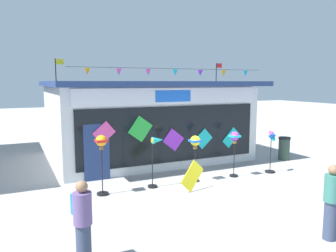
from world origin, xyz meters
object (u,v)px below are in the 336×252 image
Objects in this scene: wind_spinner_center_right at (235,141)px; person_near_camera at (83,222)px; wind_spinner_center_left at (195,145)px; wind_spinner_right at (271,146)px; trash_bin at (284,148)px; kite_shop_building at (146,119)px; person_mid_plaza at (331,202)px; wind_spinner_far_left at (101,149)px; display_kite_on_ground at (192,176)px; wind_spinner_left at (156,151)px.

person_near_camera reaches higher than wind_spinner_center_right.
wind_spinner_center_left is 3.19m from wind_spinner_right.
wind_spinner_center_left is at bearing -167.95° from trash_bin.
trash_bin is at bearing 17.90° from person_near_camera.
kite_shop_building is at bearing 124.67° from wind_spinner_right.
wind_spinner_center_right is 0.99× the size of person_mid_plaza.
wind_spinner_center_right is at bearing -69.87° from kite_shop_building.
wind_spinner_far_left reaches higher than display_kite_on_ground.
wind_spinner_center_right is 1.84× the size of display_kite_on_ground.
wind_spinner_left is 1.00× the size of person_near_camera.
wind_spinner_far_left is at bearing 178.63° from wind_spinner_center_right.
wind_spinner_left reaches higher than wind_spinner_right.
wind_spinner_center_right is at bearing -161.46° from trash_bin.
person_mid_plaza is at bearing -75.15° from display_kite_on_ground.
wind_spinner_center_right is 1.02× the size of wind_spinner_right.
wind_spinner_left reaches higher than wind_spinner_center_right.
wind_spinner_left is 1.86× the size of display_kite_on_ground.
wind_spinner_left is 4.64m from wind_spinner_right.
wind_spinner_center_right is 0.99× the size of person_near_camera.
display_kite_on_ground is (-5.79, -1.96, -0.03)m from trash_bin.
wind_spinner_center_right is at bearing -2.34° from wind_spinner_left.
wind_spinner_center_left is at bearing 176.73° from person_mid_plaza.
person_near_camera is (-3.14, -3.85, -0.32)m from wind_spinner_left.
kite_shop_building is at bearing 110.13° from wind_spinner_center_right.
wind_spinner_left is 1.45m from wind_spinner_center_left.
kite_shop_building is 4.65× the size of wind_spinner_far_left.
kite_shop_building is at bearing 147.85° from trash_bin.
display_kite_on_ground is at bearing -174.34° from person_mid_plaza.
display_kite_on_ground is at bearing -44.95° from wind_spinner_left.
person_mid_plaza is at bearing -127.44° from trash_bin.
kite_shop_building is 4.65m from wind_spinner_left.
wind_spinner_center_right is at bearing 18.89° from display_kite_on_ground.
wind_spinner_right is 0.97× the size of person_mid_plaza.
wind_spinner_center_right is at bearing -3.77° from wind_spinner_center_left.
wind_spinner_right is 0.97× the size of person_near_camera.
wind_spinner_center_left is 5.99m from person_near_camera.
person_mid_plaza is at bearing -102.21° from wind_spinner_center_right.
wind_spinner_center_right reaches higher than wind_spinner_right.
trash_bin is (2.03, 1.38, -0.52)m from wind_spinner_right.
kite_shop_building is 6.36m from trash_bin.
person_near_camera is 1.86× the size of display_kite_on_ground.
wind_spinner_right is at bearing 15.75° from person_near_camera.
person_mid_plaza is at bearing -86.35° from kite_shop_building.
wind_spinner_right is at bearing -145.72° from trash_bin.
wind_spinner_right is (3.25, -4.71, -0.71)m from kite_shop_building.
display_kite_on_ground is (4.00, 2.99, -0.40)m from person_near_camera.
wind_spinner_right is at bearing -3.63° from wind_spinner_left.
wind_spinner_right is 1.81× the size of display_kite_on_ground.
wind_spinner_center_right reaches higher than display_kite_on_ground.
wind_spinner_center_right is (3.03, -0.12, 0.10)m from wind_spinner_left.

